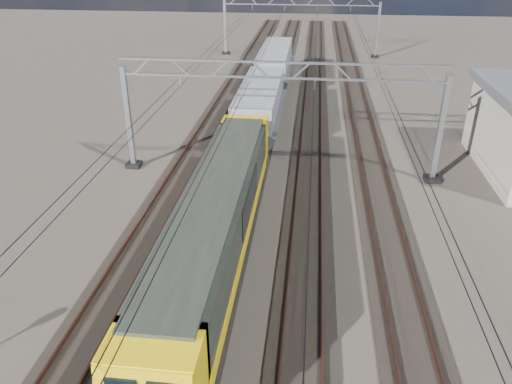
# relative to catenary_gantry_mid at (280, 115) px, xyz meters

# --- Properties ---
(ground) EXTENTS (160.00, 160.00, 0.00)m
(ground) POSITION_rel_catenary_gantry_mid_xyz_m (-0.00, -4.00, -3.91)
(ground) COLOR black
(ground) RESTS_ON ground
(track_outer_west) EXTENTS (2.60, 140.00, 0.30)m
(track_outer_west) POSITION_rel_catenary_gantry_mid_xyz_m (-6.00, -4.00, -3.83)
(track_outer_west) COLOR black
(track_outer_west) RESTS_ON ground
(track_loco) EXTENTS (2.60, 140.00, 0.30)m
(track_loco) POSITION_rel_catenary_gantry_mid_xyz_m (-2.00, -4.00, -3.83)
(track_loco) COLOR black
(track_loco) RESTS_ON ground
(track_inner_east) EXTENTS (2.60, 140.00, 0.30)m
(track_inner_east) POSITION_rel_catenary_gantry_mid_xyz_m (2.00, -4.00, -3.83)
(track_inner_east) COLOR black
(track_inner_east) RESTS_ON ground
(track_outer_east) EXTENTS (2.60, 140.00, 0.30)m
(track_outer_east) POSITION_rel_catenary_gantry_mid_xyz_m (6.00, -4.00, -3.83)
(track_outer_east) COLOR black
(track_outer_east) RESTS_ON ground
(catenary_gantry_mid) EXTENTS (19.90, 0.90, 7.11)m
(catenary_gantry_mid) POSITION_rel_catenary_gantry_mid_xyz_m (0.00, 0.00, 0.00)
(catenary_gantry_mid) COLOR #91979F
(catenary_gantry_mid) RESTS_ON ground
(catenary_gantry_far) EXTENTS (19.90, 0.90, 7.11)m
(catenary_gantry_far) POSITION_rel_catenary_gantry_mid_xyz_m (0.00, 36.00, 0.00)
(catenary_gantry_far) COLOR #91979F
(catenary_gantry_far) RESTS_ON ground
(overhead_wires) EXTENTS (12.03, 140.00, 0.53)m
(overhead_wires) POSITION_rel_catenary_gantry_mid_xyz_m (-0.00, 4.00, 1.84)
(overhead_wires) COLOR black
(overhead_wires) RESTS_ON ground
(locomotive) EXTENTS (2.76, 21.10, 3.62)m
(locomotive) POSITION_rel_catenary_gantry_mid_xyz_m (-2.00, -10.15, -1.58)
(locomotive) COLOR black
(locomotive) RESTS_ON ground
(hopper_wagon_lead) EXTENTS (3.38, 13.00, 3.25)m
(hopper_wagon_lead) POSITION_rel_catenary_gantry_mid_xyz_m (-2.00, 7.54, -1.67)
(hopper_wagon_lead) COLOR black
(hopper_wagon_lead) RESTS_ON ground
(hopper_wagon_mid) EXTENTS (3.38, 13.00, 3.25)m
(hopper_wagon_mid) POSITION_rel_catenary_gantry_mid_xyz_m (-2.00, 21.74, -1.67)
(hopper_wagon_mid) COLOR black
(hopper_wagon_mid) RESTS_ON ground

